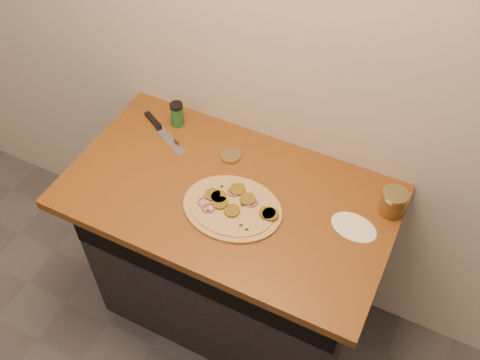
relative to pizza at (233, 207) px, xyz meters
The scene contains 8 objects.
cabinet 0.49m from the pizza, 117.34° to the left, with size 1.10×0.60×0.86m, color black.
countertop 0.09m from the pizza, 127.15° to the left, with size 1.20×0.70×0.04m, color brown.
pizza is the anchor object (origin of this frame).
chefs_knife 0.50m from the pizza, 152.55° to the left, with size 0.27×0.16×0.02m.
mason_jar_lid 0.25m from the pizza, 118.64° to the left, with size 0.08×0.08×0.02m, color tan.
salsa_jar 0.56m from the pizza, 25.20° to the left, with size 0.09×0.09×0.10m.
spice_shaker 0.50m from the pizza, 143.63° to the left, with size 0.05×0.05×0.11m.
flour_spill 0.42m from the pizza, 15.33° to the left, with size 0.16×0.16×0.00m, color silver.
Camera 1 is at (0.59, 0.32, 2.38)m, focal length 40.00 mm.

